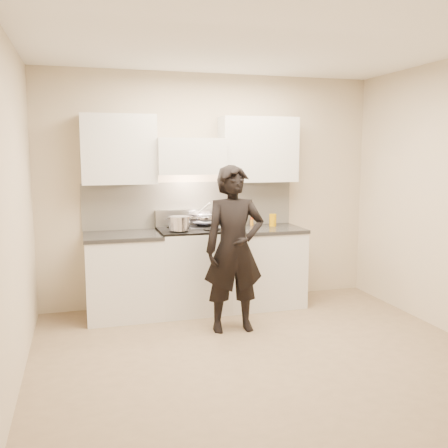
% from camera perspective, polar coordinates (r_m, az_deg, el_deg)
% --- Properties ---
extents(ground_plane, '(4.00, 4.00, 0.00)m').
position_cam_1_polar(ground_plane, '(4.62, 4.25, -14.66)').
color(ground_plane, '#8B7459').
extents(room_shell, '(4.04, 3.54, 2.70)m').
position_cam_1_polar(room_shell, '(4.60, 2.16, 5.75)').
color(room_shell, '#C5B394').
rests_on(room_shell, ground).
extents(stove, '(0.76, 0.65, 0.96)m').
position_cam_1_polar(stove, '(5.70, -3.56, -5.21)').
color(stove, silver).
rests_on(stove, ground).
extents(counter_right, '(0.92, 0.67, 0.92)m').
position_cam_1_polar(counter_right, '(5.93, 4.32, -4.82)').
color(counter_right, silver).
rests_on(counter_right, ground).
extents(counter_left, '(0.82, 0.67, 0.92)m').
position_cam_1_polar(counter_left, '(5.59, -11.42, -5.77)').
color(counter_left, silver).
rests_on(counter_left, ground).
extents(wok, '(0.36, 0.43, 0.29)m').
position_cam_1_polar(wok, '(5.74, -2.35, 0.80)').
color(wok, silver).
rests_on(wok, stove).
extents(stock_pot, '(0.32, 0.27, 0.15)m').
position_cam_1_polar(stock_pot, '(5.42, -5.14, 0.10)').
color(stock_pot, silver).
rests_on(stock_pot, stove).
extents(utensil_crock, '(0.10, 0.10, 0.28)m').
position_cam_1_polar(utensil_crock, '(5.91, 0.82, 0.53)').
color(utensil_crock, '#A0A0A0').
rests_on(utensil_crock, counter_right).
extents(spice_jar, '(0.04, 0.04, 0.09)m').
position_cam_1_polar(spice_jar, '(6.04, 3.20, 0.32)').
color(spice_jar, orange).
rests_on(spice_jar, counter_right).
extents(oil_glass, '(0.08, 0.08, 0.15)m').
position_cam_1_polar(oil_glass, '(5.98, 5.60, 0.46)').
color(oil_glass, '#BD8502').
rests_on(oil_glass, counter_right).
extents(person, '(0.63, 0.43, 1.67)m').
position_cam_1_polar(person, '(4.98, 1.16, -2.89)').
color(person, black).
rests_on(person, ground).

